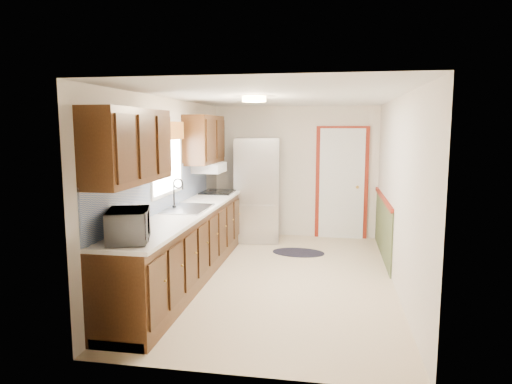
% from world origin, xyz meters
% --- Properties ---
extents(room_shell, '(3.20, 5.20, 2.52)m').
position_xyz_m(room_shell, '(0.00, 0.00, 1.20)').
color(room_shell, beige).
rests_on(room_shell, ground).
extents(kitchen_run, '(0.63, 4.00, 2.20)m').
position_xyz_m(kitchen_run, '(-1.24, -0.29, 0.81)').
color(kitchen_run, '#371D0C').
rests_on(kitchen_run, ground).
extents(back_wall_trim, '(1.12, 2.30, 2.08)m').
position_xyz_m(back_wall_trim, '(0.99, 2.21, 0.89)').
color(back_wall_trim, maroon).
rests_on(back_wall_trim, ground).
extents(ceiling_fixture, '(0.30, 0.30, 0.06)m').
position_xyz_m(ceiling_fixture, '(-0.30, -0.20, 2.36)').
color(ceiling_fixture, '#FFD88C').
rests_on(ceiling_fixture, room_shell).
extents(microwave, '(0.47, 0.62, 0.37)m').
position_xyz_m(microwave, '(-1.20, -1.95, 1.13)').
color(microwave, white).
rests_on(microwave, kitchen_run).
extents(refrigerator, '(0.83, 0.80, 1.83)m').
position_xyz_m(refrigerator, '(-0.63, 2.05, 0.92)').
color(refrigerator, '#B7B7BC').
rests_on(refrigerator, ground).
extents(rug, '(0.88, 0.60, 0.01)m').
position_xyz_m(rug, '(0.17, 1.28, 0.01)').
color(rug, black).
rests_on(rug, ground).
extents(cooktop, '(0.51, 0.61, 0.02)m').
position_xyz_m(cooktop, '(-1.19, 1.40, 0.95)').
color(cooktop, black).
rests_on(cooktop, kitchen_run).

